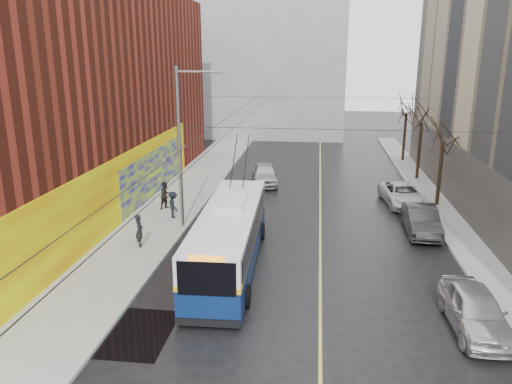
% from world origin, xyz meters
% --- Properties ---
extents(ground, '(140.00, 140.00, 0.00)m').
position_xyz_m(ground, '(0.00, 0.00, 0.00)').
color(ground, black).
rests_on(ground, ground).
extents(sidewalk_left, '(4.00, 60.00, 0.15)m').
position_xyz_m(sidewalk_left, '(-8.00, 12.00, 0.07)').
color(sidewalk_left, gray).
rests_on(sidewalk_left, ground).
extents(sidewalk_right, '(2.00, 60.00, 0.15)m').
position_xyz_m(sidewalk_right, '(9.00, 12.00, 0.07)').
color(sidewalk_right, gray).
rests_on(sidewalk_right, ground).
extents(lane_line, '(0.12, 50.00, 0.01)m').
position_xyz_m(lane_line, '(1.50, 14.00, 0.00)').
color(lane_line, '#BFB74C').
rests_on(lane_line, ground).
extents(building_left, '(12.11, 36.00, 14.00)m').
position_xyz_m(building_left, '(-15.99, 13.99, 6.99)').
color(building_left, '#591D11').
rests_on(building_left, ground).
extents(building_far, '(20.50, 12.10, 18.00)m').
position_xyz_m(building_far, '(-6.00, 44.99, 9.02)').
color(building_far, gray).
rests_on(building_far, ground).
extents(streetlight_pole, '(2.65, 0.60, 9.00)m').
position_xyz_m(streetlight_pole, '(-6.14, 10.00, 4.85)').
color(streetlight_pole, slate).
rests_on(streetlight_pole, ground).
extents(catenary_wires, '(18.00, 60.00, 0.22)m').
position_xyz_m(catenary_wires, '(-2.54, 14.77, 6.25)').
color(catenary_wires, black).
extents(tree_near, '(3.20, 3.20, 6.40)m').
position_xyz_m(tree_near, '(9.00, 16.00, 4.98)').
color(tree_near, black).
rests_on(tree_near, ground).
extents(tree_mid, '(3.20, 3.20, 6.68)m').
position_xyz_m(tree_mid, '(9.00, 23.00, 5.25)').
color(tree_mid, black).
rests_on(tree_mid, ground).
extents(tree_far, '(3.20, 3.20, 6.57)m').
position_xyz_m(tree_far, '(9.00, 30.00, 5.14)').
color(tree_far, black).
rests_on(tree_far, ground).
extents(puddle, '(2.80, 3.41, 0.01)m').
position_xyz_m(puddle, '(-5.22, -0.98, 0.00)').
color(puddle, black).
rests_on(puddle, ground).
extents(pigeons_flying, '(2.51, 2.62, 1.18)m').
position_xyz_m(pigeons_flying, '(-2.28, 11.08, 7.83)').
color(pigeons_flying, slate).
extents(trolleybus, '(2.93, 11.42, 5.37)m').
position_xyz_m(trolleybus, '(-2.71, 5.06, 1.49)').
color(trolleybus, '#0A1E51').
rests_on(trolleybus, ground).
extents(parked_car_a, '(1.96, 4.56, 1.54)m').
position_xyz_m(parked_car_a, '(7.00, 0.80, 0.77)').
color(parked_car_a, silver).
rests_on(parked_car_a, ground).
extents(parked_car_b, '(1.67, 4.63, 1.52)m').
position_xyz_m(parked_car_b, '(7.00, 10.79, 0.76)').
color(parked_car_b, '#2A2A2D').
rests_on(parked_car_b, ground).
extents(parked_car_c, '(2.89, 5.27, 1.40)m').
position_xyz_m(parked_car_c, '(6.84, 16.11, 0.70)').
color(parked_car_c, silver).
rests_on(parked_car_c, ground).
extents(following_car, '(2.53, 4.80, 1.56)m').
position_xyz_m(following_car, '(-2.72, 20.34, 0.78)').
color(following_car, '#B9B9BE').
rests_on(following_car, ground).
extents(pedestrian_a, '(0.61, 0.72, 1.69)m').
position_xyz_m(pedestrian_a, '(-7.61, 6.68, 1.00)').
color(pedestrian_a, black).
rests_on(pedestrian_a, sidewalk_left).
extents(pedestrian_b, '(1.01, 1.06, 1.73)m').
position_xyz_m(pedestrian_b, '(-8.16, 12.98, 1.02)').
color(pedestrian_b, black).
rests_on(pedestrian_b, sidewalk_left).
extents(pedestrian_c, '(1.06, 1.19, 1.60)m').
position_xyz_m(pedestrian_c, '(-7.19, 11.29, 0.95)').
color(pedestrian_c, black).
rests_on(pedestrian_c, sidewalk_left).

